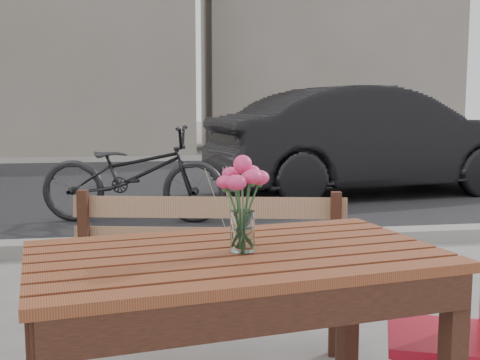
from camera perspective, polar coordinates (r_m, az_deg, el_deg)
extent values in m
cube|color=black|center=(9.03, -7.41, -0.60)|extent=(30.00, 8.00, 0.00)
cube|color=gray|center=(5.09, -6.04, -6.04)|extent=(30.00, 0.25, 0.12)
cube|color=slate|center=(17.83, 8.30, 12.88)|extent=(7.00, 3.00, 6.00)
cube|color=brown|center=(1.88, -0.35, -7.21)|extent=(1.36, 0.93, 0.03)
cube|color=black|center=(2.21, -17.98, -15.88)|extent=(0.07, 0.07, 0.74)
cube|color=black|center=(2.49, 10.24, -12.95)|extent=(0.07, 0.07, 0.74)
cube|color=brown|center=(2.80, -3.31, -9.37)|extent=(1.38, 0.62, 0.03)
cube|color=brown|center=(2.94, -2.94, -4.07)|extent=(1.31, 0.30, 0.36)
cube|color=black|center=(2.85, -16.25, -13.68)|extent=(0.06, 0.06, 0.44)
cube|color=black|center=(2.73, 9.64, -14.46)|extent=(0.06, 0.06, 0.44)
cube|color=black|center=(3.07, -14.52, -8.47)|extent=(0.06, 0.06, 0.81)
cube|color=black|center=(2.96, 8.99, -8.93)|extent=(0.06, 0.06, 0.81)
cube|color=red|center=(2.35, 18.57, -14.03)|extent=(0.49, 0.49, 0.04)
cylinder|color=white|center=(1.85, 0.25, -4.90)|extent=(0.08, 0.08, 0.13)
cylinder|color=#2C5C33|center=(1.84, 0.25, -2.98)|extent=(0.05, 0.05, 0.25)
imported|color=black|center=(8.39, 12.39, 3.65)|extent=(4.57, 2.15, 1.45)
imported|color=black|center=(6.31, -10.07, 0.55)|extent=(2.00, 1.03, 1.00)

